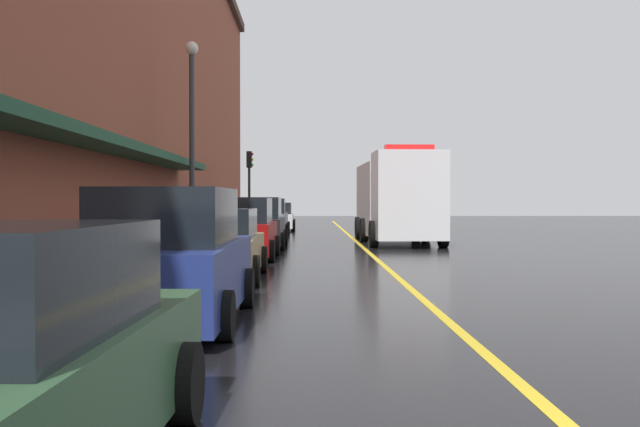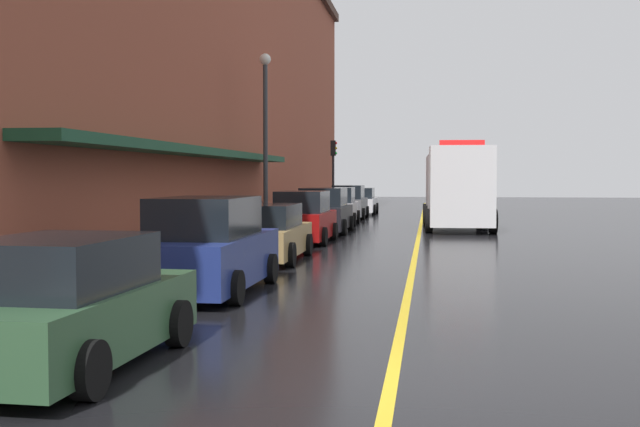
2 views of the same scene
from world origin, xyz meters
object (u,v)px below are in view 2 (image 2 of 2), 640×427
at_px(box_truck, 457,188).
at_px(parking_meter_0, 240,218).
at_px(parking_meter_3, 325,199).
at_px(parked_car_6, 349,203).
at_px(parked_car_0, 66,306).
at_px(parking_meter_2, 1,270).
at_px(parked_car_1, 208,248).
at_px(parking_meter_1, 248,216).
at_px(parked_car_3, 303,219).
at_px(parked_car_2, 267,234).
at_px(parked_car_7, 360,202).
at_px(parked_car_4, 324,212).
at_px(parked_car_5, 337,207).
at_px(traffic_light_near, 333,162).
at_px(parking_meter_4, 260,213).
at_px(street_lamp_left, 265,123).

xyz_separation_m(box_truck, parking_meter_0, (-6.96, -12.20, -0.75)).
bearing_deg(parking_meter_3, parked_car_6, -1.15).
xyz_separation_m(parked_car_0, parking_meter_2, (-1.41, 1.00, 0.30)).
xyz_separation_m(parked_car_1, parking_meter_1, (-1.38, 9.44, 0.17)).
xyz_separation_m(parked_car_6, parking_meter_2, (-1.35, -33.28, 0.21)).
distance_m(parked_car_1, parked_car_3, 11.93).
relative_size(parked_car_2, parked_car_7, 1.09).
bearing_deg(parked_car_7, parking_meter_1, 176.04).
height_order(parked_car_0, parked_car_4, parked_car_4).
xyz_separation_m(parked_car_4, parked_car_5, (-0.11, 5.57, -0.03)).
xyz_separation_m(parked_car_5, parking_meter_2, (-1.34, -27.83, 0.22)).
relative_size(parked_car_3, parking_meter_2, 3.13).
distance_m(parked_car_2, parking_meter_3, 22.02).
height_order(parked_car_7, parking_meter_2, parked_car_7).
bearing_deg(parked_car_0, parked_car_6, 2.04).
xyz_separation_m(parking_meter_2, traffic_light_near, (0.06, 36.83, 2.10)).
distance_m(parked_car_5, parking_meter_4, 11.38).
bearing_deg(parked_car_5, parking_meter_4, 172.04).
xyz_separation_m(parked_car_1, parking_meter_2, (-1.38, -5.32, 0.17)).
bearing_deg(parking_meter_4, parking_meter_2, -90.00).
bearing_deg(parked_car_1, box_truck, -14.68).
xyz_separation_m(parked_car_6, parking_meter_3, (-1.35, 0.03, 0.21)).
relative_size(parking_meter_1, traffic_light_near, 0.31).
bearing_deg(parking_meter_4, parking_meter_3, 90.00).
bearing_deg(parked_car_0, parked_car_7, 1.82).
height_order(parked_car_2, street_lamp_left, street_lamp_left).
height_order(parked_car_5, parking_meter_1, parked_car_5).
bearing_deg(parking_meter_3, box_truck, -47.19).
distance_m(parking_meter_0, parking_meter_2, 13.60).
bearing_deg(parked_car_5, parking_meter_2, 176.05).
bearing_deg(parked_car_7, parking_meter_2, 177.40).
xyz_separation_m(parked_car_3, parked_car_7, (0.10, 21.42, -0.08)).
height_order(parked_car_0, parked_car_6, parked_car_6).
bearing_deg(parking_meter_4, street_lamp_left, 98.93).
bearing_deg(traffic_light_near, parking_meter_3, -91.00).
relative_size(parked_car_2, parked_car_6, 1.08).
bearing_deg(traffic_light_near, parked_car_7, 52.07).
xyz_separation_m(parked_car_2, traffic_light_near, (-1.25, 25.50, 2.41)).
relative_size(parked_car_2, parked_car_3, 1.16).
height_order(parked_car_6, box_truck, box_truck).
bearing_deg(parking_meter_4, traffic_light_near, 89.83).
bearing_deg(street_lamp_left, parked_car_7, 83.50).
bearing_deg(box_truck, street_lamp_left, -55.65).
xyz_separation_m(parked_car_6, street_lamp_left, (-1.95, -12.93, 3.55)).
relative_size(parked_car_6, parked_car_7, 1.00).
bearing_deg(parking_meter_4, parking_meter_1, -90.00).
xyz_separation_m(parked_car_3, parking_meter_4, (-1.38, -0.71, 0.22)).
relative_size(parked_car_5, parking_meter_4, 3.30).
xyz_separation_m(parked_car_6, parking_meter_0, (-1.35, -19.68, 0.21)).
relative_size(parking_meter_4, traffic_light_near, 0.31).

